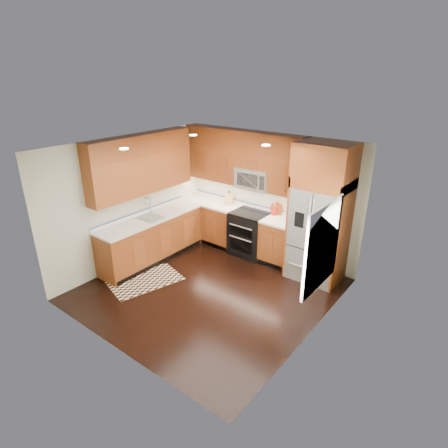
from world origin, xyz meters
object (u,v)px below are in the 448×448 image
Objects in this scene: refrigerator at (320,214)px; rug at (145,281)px; utensil_crock at (274,209)px; knife_block at (229,198)px; range at (249,233)px.

refrigerator is 3.50m from rug.
utensil_crock is (1.34, 2.41, 1.05)m from rug.
refrigerator reaches higher than rug.
rug is 2.95m from utensil_crock.
refrigerator is at bearing -5.47° from knife_block.
range is at bearing -14.32° from knife_block.
refrigerator reaches higher than range.
range is 2.40m from rug.
rug is 3.75× the size of utensil_crock.
rug is at bearing -119.16° from utensil_crock.
utensil_crock reaches higher than rug.
utensil_crock is (1.13, 0.06, -0.01)m from knife_block.
knife_block is at bearing 165.68° from range.
range is 2.72× the size of utensil_crock.
refrigerator is at bearing 57.05° from rug.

